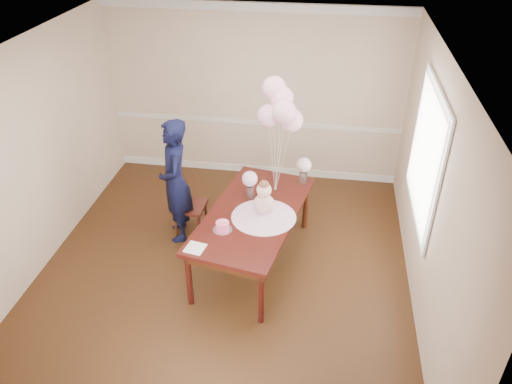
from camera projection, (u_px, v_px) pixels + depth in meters
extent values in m
cube|color=black|center=(224.00, 271.00, 6.19)|extent=(4.50, 5.00, 0.00)
cube|color=white|center=(214.00, 56.00, 4.75)|extent=(4.50, 5.00, 0.02)
cube|color=tan|center=(255.00, 95.00, 7.56)|extent=(4.50, 0.02, 2.70)
cube|color=tan|center=(141.00, 363.00, 3.38)|extent=(4.50, 0.02, 2.70)
cube|color=tan|center=(29.00, 163.00, 5.76)|extent=(0.02, 5.00, 2.70)
cube|color=tan|center=(431.00, 194.00, 5.18)|extent=(0.02, 5.00, 2.70)
cube|color=silver|center=(255.00, 122.00, 7.79)|extent=(4.50, 0.02, 0.07)
cube|color=silver|center=(254.00, 7.00, 6.87)|extent=(4.50, 0.02, 0.12)
cube|color=white|center=(255.00, 169.00, 8.24)|extent=(4.50, 0.02, 0.12)
cube|color=silver|center=(426.00, 155.00, 5.49)|extent=(0.02, 1.66, 1.56)
cube|color=silver|center=(424.00, 155.00, 5.50)|extent=(0.01, 1.50, 1.40)
cube|color=black|center=(253.00, 214.00, 5.97)|extent=(1.37, 2.17, 0.05)
cube|color=black|center=(253.00, 219.00, 6.01)|extent=(1.25, 2.06, 0.10)
cylinder|color=black|center=(189.00, 279.00, 5.55)|extent=(0.08, 0.08, 0.71)
cylinder|color=black|center=(261.00, 297.00, 5.31)|extent=(0.08, 0.08, 0.71)
cylinder|color=black|center=(247.00, 195.00, 7.03)|extent=(0.08, 0.08, 0.71)
cylinder|color=black|center=(306.00, 206.00, 6.79)|extent=(0.08, 0.08, 0.71)
cone|color=#E9ABD3|center=(264.00, 213.00, 5.84)|extent=(0.90, 0.90, 0.10)
sphere|color=pink|center=(264.00, 204.00, 5.77)|extent=(0.24, 0.24, 0.24)
sphere|color=beige|center=(264.00, 190.00, 5.67)|extent=(0.17, 0.17, 0.17)
sphere|color=brown|center=(264.00, 185.00, 5.64)|extent=(0.12, 0.12, 0.12)
cylinder|color=#BBBCC0|center=(223.00, 230.00, 5.64)|extent=(0.26, 0.26, 0.01)
cylinder|color=#FE5089|center=(223.00, 226.00, 5.62)|extent=(0.18, 0.18, 0.10)
sphere|color=white|center=(222.00, 221.00, 5.58)|extent=(0.03, 0.03, 0.03)
sphere|color=white|center=(226.00, 221.00, 5.59)|extent=(0.03, 0.03, 0.03)
cylinder|color=silver|center=(250.00, 191.00, 6.19)|extent=(0.12, 0.12, 0.16)
sphere|color=beige|center=(250.00, 179.00, 6.10)|extent=(0.19, 0.19, 0.19)
cylinder|color=silver|center=(303.00, 177.00, 6.48)|extent=(0.12, 0.12, 0.16)
sphere|color=beige|center=(304.00, 165.00, 6.39)|extent=(0.19, 0.19, 0.19)
cube|color=white|center=(195.00, 248.00, 5.37)|extent=(0.24, 0.24, 0.01)
cylinder|color=#B8B9BD|center=(275.00, 190.00, 6.36)|extent=(0.05, 0.05, 0.02)
sphere|color=#EBA6C9|center=(269.00, 116.00, 5.85)|extent=(0.28, 0.28, 0.28)
sphere|color=#F7AFC8|center=(284.00, 112.00, 5.70)|extent=(0.28, 0.28, 0.28)
sphere|color=#FEB4D1|center=(282.00, 98.00, 5.79)|extent=(0.28, 0.28, 0.28)
sphere|color=#FFB4D2|center=(274.00, 88.00, 5.78)|extent=(0.28, 0.28, 0.28)
sphere|color=#FFB4C6|center=(291.00, 120.00, 5.87)|extent=(0.28, 0.28, 0.28)
cylinder|color=silver|center=(272.00, 160.00, 6.15)|extent=(0.09, 0.02, 0.84)
cylinder|color=white|center=(279.00, 158.00, 6.07)|extent=(0.09, 0.07, 0.94)
cylinder|color=silver|center=(278.00, 151.00, 6.12)|extent=(0.04, 0.09, 1.05)
cylinder|color=silver|center=(275.00, 147.00, 6.11)|extent=(0.06, 0.12, 1.14)
cylinder|color=white|center=(283.00, 162.00, 6.16)|extent=(0.15, 0.05, 0.78)
cube|color=#3A140F|center=(190.00, 206.00, 6.68)|extent=(0.42, 0.42, 0.05)
cylinder|color=#3A1F10|center=(176.00, 225.00, 6.68)|extent=(0.04, 0.04, 0.39)
cylinder|color=#34110E|center=(199.00, 228.00, 6.63)|extent=(0.04, 0.04, 0.39)
cylinder|color=black|center=(183.00, 211.00, 6.95)|extent=(0.04, 0.04, 0.39)
cylinder|color=#32160D|center=(206.00, 214.00, 6.90)|extent=(0.04, 0.04, 0.39)
cylinder|color=#3D2310|center=(171.00, 195.00, 6.43)|extent=(0.04, 0.04, 0.51)
cylinder|color=#351A0E|center=(179.00, 182.00, 6.70)|extent=(0.04, 0.04, 0.51)
cube|color=#35110E|center=(176.00, 195.00, 6.62)|extent=(0.04, 0.37, 0.05)
cube|color=black|center=(175.00, 186.00, 6.55)|extent=(0.04, 0.37, 0.05)
cube|color=#34180E|center=(174.00, 176.00, 6.47)|extent=(0.04, 0.37, 0.05)
imported|color=black|center=(175.00, 181.00, 6.39)|extent=(0.59, 0.72, 1.69)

